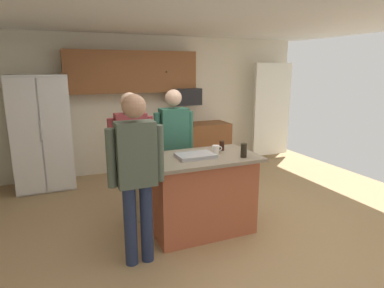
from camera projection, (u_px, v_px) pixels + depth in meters
name	position (u px, v px, depth m)	size (l,w,h in m)	color
floor	(213.00, 225.00, 4.25)	(7.04, 7.04, 0.00)	tan
ceiling	(217.00, 13.00, 3.66)	(7.04, 7.04, 0.00)	white
back_wall	(151.00, 104.00, 6.47)	(6.40, 0.10, 2.60)	beige
french_door_window_panel	(272.00, 110.00, 7.14)	(0.90, 0.06, 2.00)	white
cabinet_run_upper	(132.00, 72.00, 6.00)	(2.40, 0.38, 0.75)	brown
cabinet_run_lower	(186.00, 146.00, 6.60)	(1.80, 0.63, 0.90)	brown
refrigerator	(42.00, 133.00, 5.42)	(0.91, 0.76, 1.90)	white
microwave_over_range	(185.00, 96.00, 6.39)	(0.56, 0.40, 0.32)	black
kitchen_island	(201.00, 193.00, 4.02)	(1.34, 0.82, 0.97)	#AD5638
person_guest_right	(174.00, 142.00, 4.56)	(0.57, 0.23, 1.72)	tan
person_host_foreground	(136.00, 169.00, 3.23)	(0.57, 0.23, 1.76)	#232D4C
person_guest_left	(132.00, 150.00, 4.12)	(0.57, 0.22, 1.71)	tan
mug_blue_stoneware	(216.00, 149.00, 4.03)	(0.13, 0.09, 0.10)	white
glass_stout_tall	(222.00, 146.00, 4.17)	(0.06, 0.06, 0.12)	black
glass_dark_ale	(244.00, 150.00, 3.84)	(0.07, 0.07, 0.16)	black
glass_short_whisky	(154.00, 150.00, 3.93)	(0.07, 0.07, 0.14)	black
serving_tray	(195.00, 156.00, 3.85)	(0.44, 0.30, 0.04)	#B7B7BC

